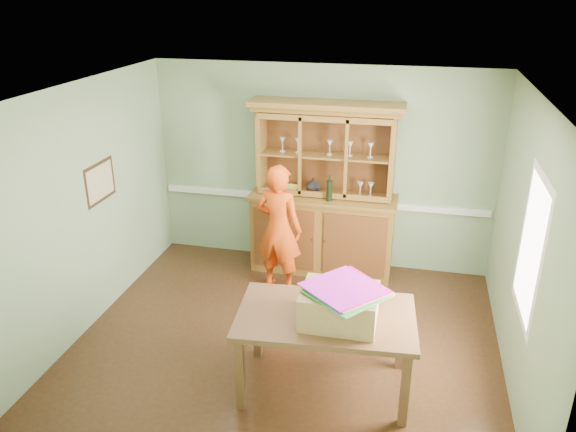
% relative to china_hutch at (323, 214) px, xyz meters
% --- Properties ---
extents(floor, '(4.50, 4.50, 0.00)m').
position_rel_china_hutch_xyz_m(floor, '(-0.08, -1.74, -0.80)').
color(floor, '#472917').
rests_on(floor, ground).
extents(ceiling, '(4.50, 4.50, 0.00)m').
position_rel_china_hutch_xyz_m(ceiling, '(-0.08, -1.74, 1.90)').
color(ceiling, white).
rests_on(ceiling, wall_back).
extents(wall_back, '(4.50, 0.00, 4.50)m').
position_rel_china_hutch_xyz_m(wall_back, '(-0.08, 0.26, 0.55)').
color(wall_back, gray).
rests_on(wall_back, floor).
extents(wall_left, '(0.00, 4.00, 4.00)m').
position_rel_china_hutch_xyz_m(wall_left, '(-2.33, -1.74, 0.55)').
color(wall_left, gray).
rests_on(wall_left, floor).
extents(wall_right, '(0.00, 4.00, 4.00)m').
position_rel_china_hutch_xyz_m(wall_right, '(2.17, -1.74, 0.55)').
color(wall_right, gray).
rests_on(wall_right, floor).
extents(wall_front, '(4.50, 0.00, 4.50)m').
position_rel_china_hutch_xyz_m(wall_front, '(-0.08, -3.74, 0.55)').
color(wall_front, gray).
rests_on(wall_front, floor).
extents(chair_rail, '(4.41, 0.05, 0.08)m').
position_rel_china_hutch_xyz_m(chair_rail, '(-0.08, 0.23, 0.10)').
color(chair_rail, white).
rests_on(chair_rail, wall_back).
extents(framed_map, '(0.03, 0.60, 0.46)m').
position_rel_china_hutch_xyz_m(framed_map, '(-2.31, -1.44, 0.75)').
color(framed_map, '#322114').
rests_on(framed_map, wall_left).
extents(window_panel, '(0.03, 0.96, 1.36)m').
position_rel_china_hutch_xyz_m(window_panel, '(2.15, -2.04, 0.70)').
color(window_panel, white).
rests_on(window_panel, wall_right).
extents(china_hutch, '(1.93, 0.64, 2.27)m').
position_rel_china_hutch_xyz_m(china_hutch, '(0.00, 0.00, 0.00)').
color(china_hutch, olive).
rests_on(china_hutch, floor).
extents(dining_table, '(1.70, 1.11, 0.81)m').
position_rel_china_hutch_xyz_m(dining_table, '(0.44, -2.42, -0.08)').
color(dining_table, brown).
rests_on(dining_table, floor).
extents(cardboard_box, '(0.67, 0.54, 0.31)m').
position_rel_china_hutch_xyz_m(cardboard_box, '(0.57, -2.50, 0.17)').
color(cardboard_box, tan).
rests_on(cardboard_box, dining_table).
extents(kite_stack, '(0.80, 0.80, 0.06)m').
position_rel_china_hutch_xyz_m(kite_stack, '(0.62, -2.54, 0.36)').
color(kite_stack, '#E6C36D').
rests_on(kite_stack, cardboard_box).
extents(person, '(0.67, 0.52, 1.65)m').
position_rel_china_hutch_xyz_m(person, '(-0.44, -0.66, 0.03)').
color(person, '#E6480E').
rests_on(person, floor).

